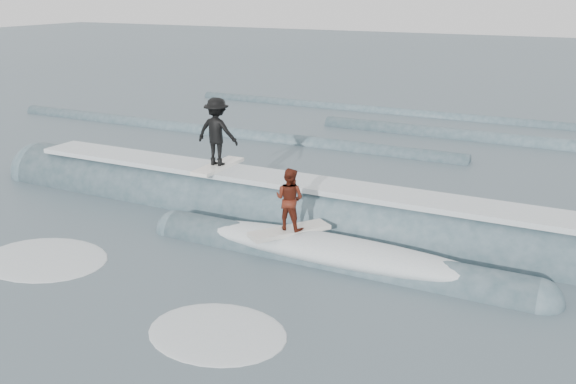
% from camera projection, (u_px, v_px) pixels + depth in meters
% --- Properties ---
extents(ground, '(160.00, 160.00, 0.00)m').
position_uv_depth(ground, '(171.00, 316.00, 12.48)').
color(ground, '#41545F').
rests_on(ground, ground).
extents(breaking_wave, '(21.87, 3.85, 2.14)m').
position_uv_depth(breaking_wave, '(308.00, 224.00, 17.14)').
color(breaking_wave, '#344F58').
rests_on(breaking_wave, ground).
extents(surfer_black, '(1.28, 2.00, 2.03)m').
position_uv_depth(surfer_black, '(217.00, 134.00, 18.11)').
color(surfer_black, white).
rests_on(surfer_black, ground).
extents(surfer_red, '(1.60, 1.95, 1.59)m').
position_uv_depth(surfer_red, '(290.00, 204.00, 15.04)').
color(surfer_red, silver).
rests_on(surfer_red, ground).
extents(whitewater, '(14.66, 7.23, 0.10)m').
position_uv_depth(whitewater, '(65.00, 335.00, 11.78)').
color(whitewater, white).
rests_on(whitewater, ground).
extents(far_swells, '(36.68, 8.65, 0.80)m').
position_uv_depth(far_swells, '(407.00, 134.00, 27.73)').
color(far_swells, '#344F58').
rests_on(far_swells, ground).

